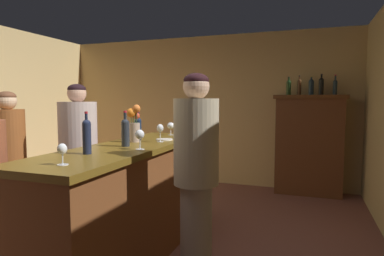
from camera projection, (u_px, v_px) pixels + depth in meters
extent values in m
cube|color=tan|center=(203.00, 110.00, 5.97)|extent=(5.35, 0.12, 2.61)
cube|color=brown|center=(129.00, 207.00, 2.97)|extent=(0.59, 2.21, 1.03)
cube|color=brown|center=(128.00, 148.00, 2.92)|extent=(0.67, 2.30, 0.05)
cube|color=brown|center=(309.00, 145.00, 5.14)|extent=(0.99, 0.33, 1.56)
cube|color=#5B3215|center=(310.00, 97.00, 5.07)|extent=(1.07, 0.39, 0.06)
cylinder|color=#252A32|center=(125.00, 135.00, 2.86)|extent=(0.07, 0.07, 0.20)
sphere|color=#252A32|center=(125.00, 123.00, 2.85)|extent=(0.07, 0.07, 0.07)
cylinder|color=#252A32|center=(125.00, 118.00, 2.85)|extent=(0.03, 0.03, 0.09)
cylinder|color=#B71B2C|center=(125.00, 112.00, 2.85)|extent=(0.03, 0.03, 0.02)
cylinder|color=#17253D|center=(138.00, 130.00, 3.35)|extent=(0.07, 0.07, 0.19)
sphere|color=#17253D|center=(138.00, 121.00, 3.35)|extent=(0.07, 0.07, 0.07)
cylinder|color=#17253D|center=(138.00, 117.00, 3.34)|extent=(0.03, 0.03, 0.09)
cylinder|color=red|center=(138.00, 111.00, 3.34)|extent=(0.03, 0.03, 0.02)
cylinder|color=#1D243E|center=(87.00, 139.00, 2.45)|extent=(0.06, 0.06, 0.23)
sphere|color=#1D243E|center=(86.00, 124.00, 2.44)|extent=(0.06, 0.06, 0.06)
cylinder|color=#1D243E|center=(86.00, 119.00, 2.44)|extent=(0.02, 0.02, 0.08)
cylinder|color=#AD1B26|center=(86.00, 113.00, 2.44)|extent=(0.02, 0.02, 0.02)
cylinder|color=white|center=(160.00, 142.00, 3.18)|extent=(0.06, 0.06, 0.00)
cylinder|color=white|center=(160.00, 137.00, 3.17)|extent=(0.01, 0.01, 0.09)
ellipsoid|color=white|center=(160.00, 128.00, 3.17)|extent=(0.06, 0.06, 0.08)
cylinder|color=white|center=(140.00, 149.00, 2.69)|extent=(0.07, 0.07, 0.00)
cylinder|color=white|center=(140.00, 144.00, 2.68)|extent=(0.01, 0.01, 0.08)
ellipsoid|color=white|center=(140.00, 134.00, 2.68)|extent=(0.07, 0.07, 0.08)
cylinder|color=white|center=(171.00, 135.00, 3.81)|extent=(0.07, 0.07, 0.00)
cylinder|color=white|center=(171.00, 132.00, 3.81)|extent=(0.01, 0.01, 0.06)
ellipsoid|color=white|center=(171.00, 126.00, 3.80)|extent=(0.08, 0.08, 0.08)
cylinder|color=white|center=(63.00, 165.00, 2.04)|extent=(0.07, 0.07, 0.00)
cylinder|color=white|center=(63.00, 159.00, 2.04)|extent=(0.01, 0.01, 0.06)
ellipsoid|color=white|center=(62.00, 149.00, 2.04)|extent=(0.06, 0.06, 0.07)
cylinder|color=tan|center=(135.00, 132.00, 3.17)|extent=(0.10, 0.10, 0.18)
cylinder|color=#38602D|center=(137.00, 120.00, 3.14)|extent=(0.01, 0.01, 0.21)
sphere|color=orange|center=(136.00, 109.00, 3.13)|extent=(0.08, 0.08, 0.08)
cylinder|color=#38602D|center=(137.00, 123.00, 3.18)|extent=(0.01, 0.01, 0.14)
sphere|color=#C24026|center=(137.00, 116.00, 3.17)|extent=(0.06, 0.06, 0.06)
cylinder|color=#38602D|center=(133.00, 121.00, 3.19)|extent=(0.01, 0.01, 0.18)
sphere|color=gold|center=(133.00, 112.00, 3.19)|extent=(0.06, 0.06, 0.06)
cylinder|color=#38602D|center=(131.00, 122.00, 3.14)|extent=(0.01, 0.01, 0.17)
sphere|color=orange|center=(131.00, 113.00, 3.14)|extent=(0.09, 0.09, 0.09)
cylinder|color=#38602D|center=(134.00, 121.00, 3.14)|extent=(0.01, 0.01, 0.19)
sphere|color=orange|center=(134.00, 111.00, 3.13)|extent=(0.05, 0.05, 0.05)
cylinder|color=white|center=(164.00, 140.00, 3.32)|extent=(0.17, 0.17, 0.01)
cylinder|color=#1C3718|center=(289.00, 89.00, 5.17)|extent=(0.07, 0.07, 0.19)
sphere|color=#1C3718|center=(289.00, 83.00, 5.16)|extent=(0.07, 0.07, 0.07)
cylinder|color=#1C3718|center=(289.00, 80.00, 5.16)|extent=(0.03, 0.03, 0.07)
cylinder|color=black|center=(289.00, 77.00, 5.16)|extent=(0.03, 0.03, 0.02)
cylinder|color=#4E2E17|center=(299.00, 88.00, 5.12)|extent=(0.06, 0.06, 0.21)
sphere|color=#4E2E17|center=(299.00, 81.00, 5.11)|extent=(0.06, 0.06, 0.06)
cylinder|color=#4E2E17|center=(299.00, 79.00, 5.10)|extent=(0.02, 0.02, 0.07)
cylinder|color=black|center=(300.00, 76.00, 5.10)|extent=(0.03, 0.03, 0.02)
cylinder|color=#1C2D38|center=(311.00, 88.00, 5.06)|extent=(0.08, 0.08, 0.20)
sphere|color=#1C2D38|center=(311.00, 82.00, 5.05)|extent=(0.08, 0.08, 0.08)
cylinder|color=#1C2D38|center=(311.00, 79.00, 5.05)|extent=(0.03, 0.03, 0.07)
cylinder|color=gold|center=(311.00, 77.00, 5.04)|extent=(0.03, 0.03, 0.02)
cylinder|color=black|center=(321.00, 88.00, 5.01)|extent=(0.07, 0.07, 0.22)
sphere|color=black|center=(321.00, 80.00, 5.00)|extent=(0.07, 0.07, 0.07)
cylinder|color=black|center=(321.00, 78.00, 5.00)|extent=(0.03, 0.03, 0.08)
cylinder|color=black|center=(322.00, 75.00, 4.99)|extent=(0.03, 0.03, 0.02)
cylinder|color=#1E2C33|center=(335.00, 88.00, 4.94)|extent=(0.06, 0.06, 0.19)
sphere|color=#1E2C33|center=(335.00, 82.00, 4.94)|extent=(0.06, 0.06, 0.06)
cylinder|color=#1E2C33|center=(335.00, 79.00, 4.93)|extent=(0.02, 0.02, 0.09)
cylinder|color=#A9162C|center=(335.00, 75.00, 4.93)|extent=(0.03, 0.03, 0.02)
cylinder|color=#1E3547|center=(11.00, 202.00, 3.50)|extent=(0.24, 0.24, 0.79)
cylinder|color=brown|center=(8.00, 138.00, 3.45)|extent=(0.33, 0.33, 0.60)
sphere|color=tan|center=(7.00, 101.00, 3.41)|extent=(0.20, 0.20, 0.20)
ellipsoid|color=brown|center=(6.00, 96.00, 3.41)|extent=(0.19, 0.19, 0.11)
cylinder|color=#466942|center=(80.00, 199.00, 3.55)|extent=(0.29, 0.29, 0.83)
cylinder|color=#B5A29C|center=(78.00, 132.00, 3.49)|extent=(0.40, 0.40, 0.63)
sphere|color=tan|center=(77.00, 93.00, 3.45)|extent=(0.20, 0.20, 0.20)
ellipsoid|color=black|center=(77.00, 89.00, 3.45)|extent=(0.19, 0.19, 0.11)
cylinder|color=#9F9688|center=(196.00, 241.00, 2.44)|extent=(0.24, 0.24, 0.87)
cylinder|color=#B9AC8E|center=(196.00, 142.00, 2.38)|extent=(0.33, 0.33, 0.62)
sphere|color=#D7A98A|center=(196.00, 86.00, 2.35)|extent=(0.19, 0.19, 0.19)
ellipsoid|color=black|center=(196.00, 80.00, 2.34)|extent=(0.18, 0.18, 0.11)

